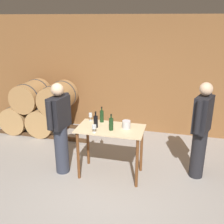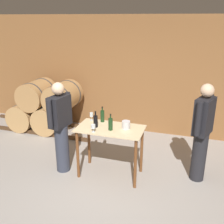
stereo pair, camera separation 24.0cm
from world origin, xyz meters
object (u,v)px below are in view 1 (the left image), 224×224
person_host (60,127)px  wine_bottle_center (111,124)px  wine_bottle_far_left (96,121)px  wine_glass_near_left (91,115)px  person_visitor_with_scarf (201,129)px  wine_glass_near_center (94,127)px  wine_bottle_left (102,116)px  ice_bucket (126,124)px

person_host → wine_bottle_center: bearing=2.8°
wine_bottle_far_left → wine_glass_near_left: 0.32m
wine_bottle_far_left → person_visitor_with_scarf: 1.75m
wine_glass_near_center → person_visitor_with_scarf: (1.67, 0.56, -0.10)m
wine_bottle_center → person_host: size_ratio=0.17×
wine_bottle_left → wine_bottle_center: bearing=-50.7°
wine_glass_near_center → person_visitor_with_scarf: bearing=18.5°
wine_bottle_center → wine_glass_near_center: bearing=-146.0°
wine_bottle_center → ice_bucket: 0.27m
wine_bottle_left → ice_bucket: wine_bottle_left is taller
wine_glass_near_left → wine_glass_near_center: (0.22, -0.47, -0.01)m
person_host → wine_glass_near_left: bearing=38.8°
person_visitor_with_scarf → ice_bucket: bearing=-167.7°
wine_bottle_far_left → person_host: size_ratio=0.17×
wine_glass_near_left → wine_bottle_center: bearing=-33.8°
wine_bottle_center → person_visitor_with_scarf: (1.43, 0.40, -0.11)m
person_visitor_with_scarf → wine_bottle_center: bearing=-164.5°
person_host → ice_bucket: bearing=9.1°
wine_bottle_center → person_host: (-0.89, -0.04, -0.14)m
wine_bottle_center → wine_glass_near_left: size_ratio=1.92×
wine_glass_near_left → person_host: bearing=-141.2°
ice_bucket → wine_bottle_left: bearing=160.5°
wine_bottle_left → wine_glass_near_left: (-0.21, 0.00, -0.01)m
wine_bottle_far_left → person_host: person_host is taller
wine_bottle_center → ice_bucket: (0.23, 0.13, -0.04)m
wine_bottle_far_left → wine_bottle_center: (0.28, -0.05, 0.00)m
wine_bottle_far_left → wine_bottle_left: (0.03, 0.26, 0.00)m
wine_bottle_center → ice_bucket: size_ratio=2.01×
wine_glass_near_center → ice_bucket: 0.55m
wine_bottle_center → person_host: 0.90m
person_host → person_visitor_with_scarf: size_ratio=0.97×
wine_bottle_left → wine_glass_near_left: wine_bottle_left is taller
wine_bottle_center → ice_bucket: wine_bottle_center is taller
wine_bottle_center → person_visitor_with_scarf: 1.49m
wine_glass_near_center → ice_bucket: (0.46, 0.30, -0.03)m
wine_bottle_left → ice_bucket: (0.47, -0.17, -0.05)m
wine_bottle_far_left → wine_bottle_left: wine_bottle_far_left is taller
wine_bottle_center → wine_glass_near_left: 0.55m
wine_glass_near_center → person_host: size_ratio=0.08×
wine_bottle_left → wine_bottle_center: (0.25, -0.30, -0.00)m
wine_glass_near_left → person_host: size_ratio=0.09×
wine_bottle_left → person_host: person_host is taller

